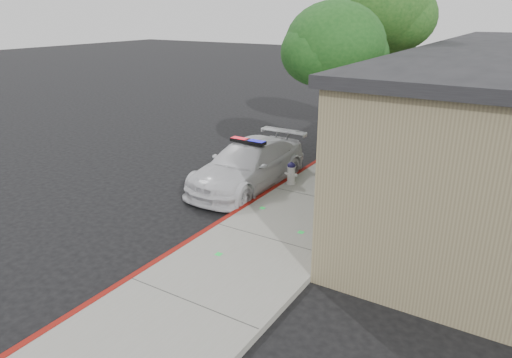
% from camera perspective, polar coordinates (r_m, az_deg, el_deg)
% --- Properties ---
extents(ground, '(120.00, 120.00, 0.00)m').
position_cam_1_polar(ground, '(12.06, -5.12, -6.05)').
color(ground, black).
rests_on(ground, ground).
extents(sidewalk, '(3.20, 60.00, 0.15)m').
position_cam_1_polar(sidewalk, '(13.67, 7.85, -2.57)').
color(sidewalk, gray).
rests_on(sidewalk, ground).
extents(red_curb, '(0.14, 60.00, 0.16)m').
position_cam_1_polar(red_curb, '(14.30, 2.23, -1.32)').
color(red_curb, maroon).
rests_on(red_curb, ground).
extents(police_car, '(2.05, 4.92, 1.54)m').
position_cam_1_polar(police_car, '(14.59, -0.98, 1.78)').
color(police_car, silver).
rests_on(police_car, ground).
extents(fire_hydrant, '(0.41, 0.36, 0.72)m').
position_cam_1_polar(fire_hydrant, '(14.50, 4.36, 0.74)').
color(fire_hydrant, silver).
rests_on(fire_hydrant, sidewalk).
extents(street_tree_near, '(2.98, 3.04, 5.45)m').
position_cam_1_polar(street_tree_near, '(14.31, 9.67, 15.50)').
color(street_tree_near, black).
rests_on(street_tree_near, sidewalk).
extents(street_tree_mid, '(3.83, 3.54, 6.77)m').
position_cam_1_polar(street_tree_mid, '(18.57, 15.36, 19.29)').
color(street_tree_mid, black).
rests_on(street_tree_mid, sidewalk).
extents(street_tree_far, '(2.84, 2.92, 5.31)m').
position_cam_1_polar(street_tree_far, '(19.42, 14.73, 16.07)').
color(street_tree_far, black).
rests_on(street_tree_far, sidewalk).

